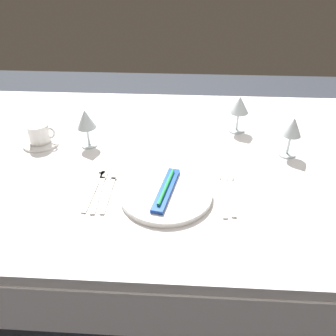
{
  "coord_description": "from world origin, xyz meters",
  "views": [
    {
      "loc": [
        0.05,
        -1.03,
        1.39
      ],
      "look_at": [
        -0.0,
        -0.12,
        0.76
      ],
      "focal_mm": 36.35,
      "sensor_mm": 36.0,
      "label": 1
    }
  ],
  "objects_px": {
    "fork_salad": "(95,186)",
    "wine_glass_right": "(239,107)",
    "coffee_cup_left": "(39,133)",
    "wine_glass_centre": "(292,129)",
    "toothbrush_package": "(166,189)",
    "fork_outer": "(110,190)",
    "spoon_soup": "(219,189)",
    "dinner_plate": "(166,194)",
    "spoon_dessert": "(231,189)",
    "wine_glass_left": "(86,121)",
    "fork_inner": "(100,189)"
  },
  "relations": [
    {
      "from": "fork_inner",
      "to": "wine_glass_right",
      "type": "relative_size",
      "value": 1.45
    },
    {
      "from": "wine_glass_right",
      "to": "fork_inner",
      "type": "bearing_deg",
      "value": -138.32
    },
    {
      "from": "coffee_cup_left",
      "to": "wine_glass_left",
      "type": "relative_size",
      "value": 0.7
    },
    {
      "from": "spoon_dessert",
      "to": "toothbrush_package",
      "type": "bearing_deg",
      "value": -167.63
    },
    {
      "from": "fork_inner",
      "to": "wine_glass_right",
      "type": "xyz_separation_m",
      "value": [
        0.46,
        0.41,
        0.1
      ]
    },
    {
      "from": "coffee_cup_left",
      "to": "wine_glass_centre",
      "type": "distance_m",
      "value": 0.91
    },
    {
      "from": "toothbrush_package",
      "to": "fork_salad",
      "type": "distance_m",
      "value": 0.23
    },
    {
      "from": "fork_outer",
      "to": "spoon_dessert",
      "type": "relative_size",
      "value": 0.98
    },
    {
      "from": "fork_outer",
      "to": "fork_salad",
      "type": "distance_m",
      "value": 0.05
    },
    {
      "from": "wine_glass_centre",
      "to": "wine_glass_left",
      "type": "distance_m",
      "value": 0.72
    },
    {
      "from": "wine_glass_centre",
      "to": "wine_glass_left",
      "type": "bearing_deg",
      "value": 178.14
    },
    {
      "from": "toothbrush_package",
      "to": "coffee_cup_left",
      "type": "height_order",
      "value": "coffee_cup_left"
    },
    {
      "from": "wine_glass_left",
      "to": "spoon_soup",
      "type": "bearing_deg",
      "value": -27.22
    },
    {
      "from": "wine_glass_left",
      "to": "wine_glass_right",
      "type": "bearing_deg",
      "value": 14.82
    },
    {
      "from": "spoon_soup",
      "to": "wine_glass_centre",
      "type": "bearing_deg",
      "value": 40.46
    },
    {
      "from": "toothbrush_package",
      "to": "spoon_soup",
      "type": "distance_m",
      "value": 0.17
    },
    {
      "from": "toothbrush_package",
      "to": "fork_salad",
      "type": "relative_size",
      "value": 0.93
    },
    {
      "from": "dinner_plate",
      "to": "fork_salad",
      "type": "distance_m",
      "value": 0.23
    },
    {
      "from": "spoon_soup",
      "to": "wine_glass_right",
      "type": "distance_m",
      "value": 0.41
    },
    {
      "from": "wine_glass_right",
      "to": "spoon_soup",
      "type": "bearing_deg",
      "value": -103.58
    },
    {
      "from": "dinner_plate",
      "to": "toothbrush_package",
      "type": "height_order",
      "value": "toothbrush_package"
    },
    {
      "from": "spoon_dessert",
      "to": "wine_glass_right",
      "type": "height_order",
      "value": "wine_glass_right"
    },
    {
      "from": "coffee_cup_left",
      "to": "wine_glass_centre",
      "type": "xyz_separation_m",
      "value": [
        0.9,
        -0.02,
        0.06
      ]
    },
    {
      "from": "coffee_cup_left",
      "to": "wine_glass_right",
      "type": "relative_size",
      "value": 0.7
    },
    {
      "from": "spoon_soup",
      "to": "wine_glass_centre",
      "type": "relative_size",
      "value": 1.48
    },
    {
      "from": "fork_salad",
      "to": "wine_glass_right",
      "type": "xyz_separation_m",
      "value": [
        0.48,
        0.4,
        0.1
      ]
    },
    {
      "from": "fork_salad",
      "to": "wine_glass_right",
      "type": "distance_m",
      "value": 0.63
    },
    {
      "from": "spoon_soup",
      "to": "spoon_dessert",
      "type": "distance_m",
      "value": 0.04
    },
    {
      "from": "fork_salad",
      "to": "wine_glass_left",
      "type": "xyz_separation_m",
      "value": [
        -0.08,
        0.25,
        0.1
      ]
    },
    {
      "from": "coffee_cup_left",
      "to": "fork_salad",
      "type": "bearing_deg",
      "value": -43.42
    },
    {
      "from": "wine_glass_right",
      "to": "wine_glass_centre",
      "type": "bearing_deg",
      "value": -46.99
    },
    {
      "from": "dinner_plate",
      "to": "wine_glass_centre",
      "type": "distance_m",
      "value": 0.5
    },
    {
      "from": "fork_outer",
      "to": "wine_glass_left",
      "type": "distance_m",
      "value": 0.31
    },
    {
      "from": "spoon_dessert",
      "to": "fork_outer",
      "type": "bearing_deg",
      "value": -176.01
    },
    {
      "from": "spoon_dessert",
      "to": "coffee_cup_left",
      "type": "distance_m",
      "value": 0.73
    },
    {
      "from": "fork_inner",
      "to": "wine_glass_left",
      "type": "bearing_deg",
      "value": 110.44
    },
    {
      "from": "dinner_plate",
      "to": "fork_inner",
      "type": "height_order",
      "value": "dinner_plate"
    },
    {
      "from": "fork_salad",
      "to": "wine_glass_left",
      "type": "distance_m",
      "value": 0.28
    },
    {
      "from": "fork_salad",
      "to": "wine_glass_right",
      "type": "bearing_deg",
      "value": 39.6
    },
    {
      "from": "spoon_soup",
      "to": "coffee_cup_left",
      "type": "xyz_separation_m",
      "value": [
        -0.65,
        0.24,
        0.04
      ]
    },
    {
      "from": "dinner_plate",
      "to": "fork_outer",
      "type": "xyz_separation_m",
      "value": [
        -0.17,
        0.02,
        -0.01
      ]
    },
    {
      "from": "toothbrush_package",
      "to": "fork_outer",
      "type": "height_order",
      "value": "toothbrush_package"
    },
    {
      "from": "wine_glass_left",
      "to": "wine_glass_right",
      "type": "relative_size",
      "value": 1.0
    },
    {
      "from": "wine_glass_centre",
      "to": "fork_outer",
      "type": "bearing_deg",
      "value": -157.91
    },
    {
      "from": "spoon_soup",
      "to": "fork_outer",
      "type": "bearing_deg",
      "value": -176.06
    },
    {
      "from": "wine_glass_left",
      "to": "toothbrush_package",
      "type": "bearing_deg",
      "value": -42.82
    },
    {
      "from": "dinner_plate",
      "to": "wine_glass_right",
      "type": "xyz_separation_m",
      "value": [
        0.26,
        0.43,
        0.1
      ]
    },
    {
      "from": "wine_glass_right",
      "to": "fork_salad",
      "type": "bearing_deg",
      "value": -140.4
    },
    {
      "from": "fork_outer",
      "to": "spoon_soup",
      "type": "distance_m",
      "value": 0.34
    },
    {
      "from": "fork_salad",
      "to": "spoon_dessert",
      "type": "xyz_separation_m",
      "value": [
        0.42,
        0.01,
        0.0
      ]
    }
  ]
}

